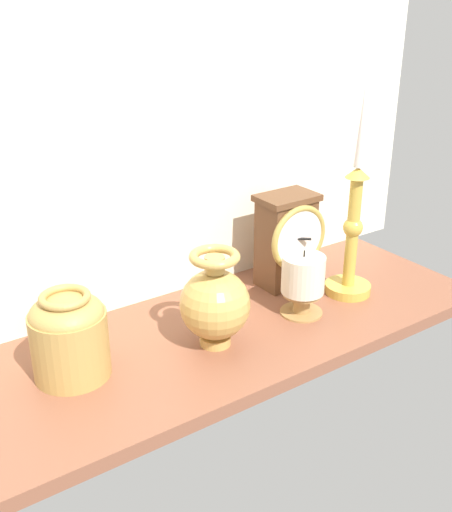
# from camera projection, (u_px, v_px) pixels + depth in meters

# --- Properties ---
(ground_plane) EXTENTS (1.00, 0.36, 0.02)m
(ground_plane) POSITION_uv_depth(u_px,v_px,m) (225.00, 334.00, 1.11)
(ground_plane) COLOR brown
(back_wall) EXTENTS (1.20, 0.02, 0.65)m
(back_wall) POSITION_uv_depth(u_px,v_px,m) (166.00, 127.00, 1.12)
(back_wall) COLOR white
(back_wall) RESTS_ON ground_plane
(mantel_clock) EXTENTS (0.13, 0.10, 0.19)m
(mantel_clock) POSITION_uv_depth(u_px,v_px,m) (287.00, 239.00, 1.23)
(mantel_clock) COLOR brown
(mantel_clock) RESTS_ON ground_plane
(candlestick_tall_left) EXTENTS (0.09, 0.09, 0.41)m
(candlestick_tall_left) POSITION_uv_depth(u_px,v_px,m) (352.00, 234.00, 1.19)
(candlestick_tall_left) COLOR gold
(candlestick_tall_left) RESTS_ON ground_plane
(brass_vase_bulbous) EXTENTS (0.12, 0.12, 0.17)m
(brass_vase_bulbous) POSITION_uv_depth(u_px,v_px,m) (215.00, 302.00, 1.03)
(brass_vase_bulbous) COLOR tan
(brass_vase_bulbous) RESTS_ON ground_plane
(brass_vase_jar) EXTENTS (0.12, 0.12, 0.14)m
(brass_vase_jar) POSITION_uv_depth(u_px,v_px,m) (69.00, 334.00, 0.95)
(brass_vase_jar) COLOR tan
(brass_vase_jar) RESTS_ON ground_plane
(pillar_candle_front) EXTENTS (0.08, 0.08, 0.13)m
(pillar_candle_front) POSITION_uv_depth(u_px,v_px,m) (303.00, 281.00, 1.13)
(pillar_candle_front) COLOR #AA8048
(pillar_candle_front) RESTS_ON ground_plane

